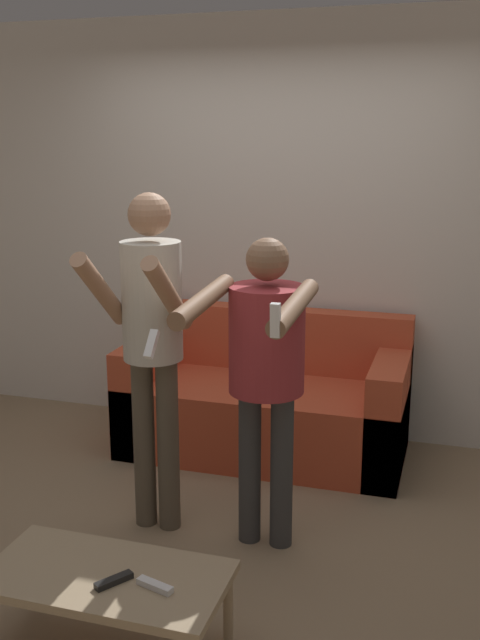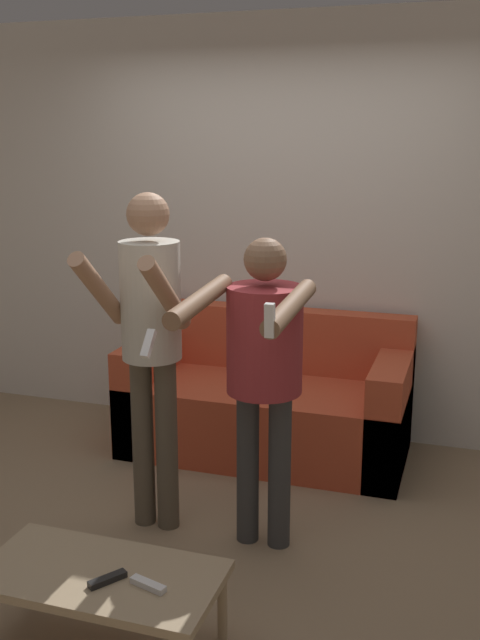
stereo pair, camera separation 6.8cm
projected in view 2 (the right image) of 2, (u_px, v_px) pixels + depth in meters
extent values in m
plane|color=#937A5B|center=(206.00, 541.00, 3.72)|extent=(14.00, 14.00, 0.00)
cube|color=silver|center=(289.00, 231.00, 4.86)|extent=(6.40, 0.06, 2.70)
cube|color=#C64C2D|center=(265.00, 418.00, 4.71)|extent=(1.74, 0.80, 0.46)
cube|color=#C64C2D|center=(279.00, 339.00, 4.90)|extent=(1.74, 0.16, 0.41)
cube|color=#C64C2D|center=(152.00, 389.00, 4.91)|extent=(0.20, 0.80, 0.68)
cube|color=#C64C2D|center=(390.00, 415.00, 4.45)|extent=(0.20, 0.80, 0.68)
cylinder|color=brown|center=(143.00, 441.00, 3.80)|extent=(0.11, 0.11, 0.90)
cylinder|color=brown|center=(167.00, 445.00, 3.76)|extent=(0.11, 0.11, 0.90)
cylinder|color=beige|center=(151.00, 301.00, 3.60)|extent=(0.29, 0.29, 0.58)
sphere|color=#A87A5B|center=(148.00, 214.00, 3.50)|extent=(0.20, 0.20, 0.20)
cylinder|color=#A87A5B|center=(99.00, 290.00, 3.45)|extent=(0.08, 0.45, 0.41)
cylinder|color=#A87A5B|center=(166.00, 294.00, 3.35)|extent=(0.08, 0.45, 0.41)
cube|color=white|center=(148.00, 344.00, 3.21)|extent=(0.04, 0.11, 0.12)
cylinder|color=#383838|center=(248.00, 466.00, 3.65)|extent=(0.11, 0.11, 0.79)
cylinder|color=#383838|center=(279.00, 470.00, 3.60)|extent=(0.11, 0.11, 0.79)
cylinder|color=#9E2D33|center=(265.00, 340.00, 3.47)|extent=(0.36, 0.36, 0.51)
sphere|color=brown|center=(265.00, 259.00, 3.37)|extent=(0.20, 0.20, 0.20)
cylinder|color=brown|center=(200.00, 300.00, 3.18)|extent=(0.08, 0.63, 0.12)
cylinder|color=brown|center=(290.00, 307.00, 3.06)|extent=(0.08, 0.63, 0.12)
cube|color=white|center=(270.00, 320.00, 2.77)|extent=(0.04, 0.04, 0.13)
cube|color=tan|center=(100.00, 576.00, 2.86)|extent=(0.93, 0.48, 0.04)
cylinder|color=tan|center=(35.00, 569.00, 3.21)|extent=(0.04, 0.04, 0.31)
cylinder|color=tan|center=(222.00, 606.00, 2.96)|extent=(0.04, 0.04, 0.31)
cube|color=black|center=(108.00, 579.00, 2.79)|extent=(0.12, 0.14, 0.02)
cube|color=white|center=(148.00, 585.00, 2.76)|extent=(0.15, 0.08, 0.02)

